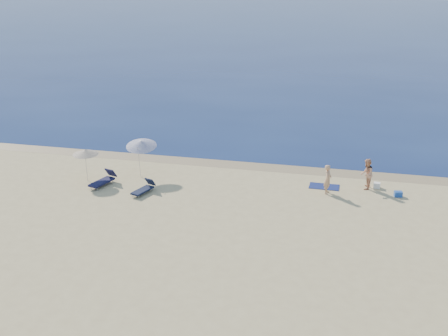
{
  "coord_description": "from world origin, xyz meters",
  "views": [
    {
      "loc": [
        4.14,
        -13.61,
        12.4
      ],
      "look_at": [
        -2.67,
        16.0,
        1.0
      ],
      "focal_mm": 45.0,
      "sensor_mm": 36.0,
      "label": 1
    }
  ],
  "objects_px": {
    "person_left": "(328,179)",
    "umbrella_near": "(141,144)",
    "person_right": "(367,174)",
    "blue_cooler": "(398,194)"
  },
  "relations": [
    {
      "from": "person_left",
      "to": "person_right",
      "type": "xyz_separation_m",
      "value": [
        2.12,
        1.17,
        0.05
      ]
    },
    {
      "from": "person_right",
      "to": "blue_cooler",
      "type": "xyz_separation_m",
      "value": [
        1.76,
        -0.78,
        -0.74
      ]
    },
    {
      "from": "person_right",
      "to": "blue_cooler",
      "type": "height_order",
      "value": "person_right"
    },
    {
      "from": "person_left",
      "to": "umbrella_near",
      "type": "xyz_separation_m",
      "value": [
        -11.07,
        0.27,
        1.19
      ]
    },
    {
      "from": "person_left",
      "to": "umbrella_near",
      "type": "relative_size",
      "value": 0.7
    },
    {
      "from": "person_right",
      "to": "blue_cooler",
      "type": "relative_size",
      "value": 4.18
    },
    {
      "from": "person_left",
      "to": "umbrella_near",
      "type": "distance_m",
      "value": 11.14
    },
    {
      "from": "person_right",
      "to": "umbrella_near",
      "type": "bearing_deg",
      "value": -78.95
    },
    {
      "from": "person_left",
      "to": "umbrella_near",
      "type": "bearing_deg",
      "value": 93.66
    },
    {
      "from": "person_left",
      "to": "person_right",
      "type": "bearing_deg",
      "value": -55.92
    }
  ]
}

